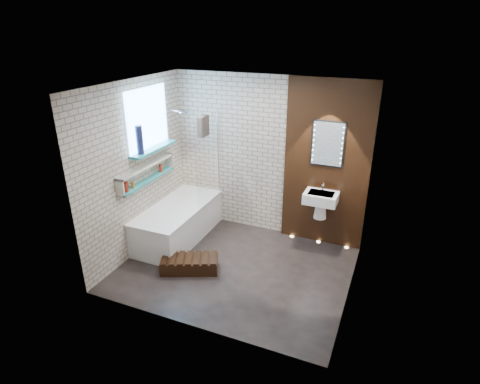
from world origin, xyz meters
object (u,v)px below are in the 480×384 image
at_px(walnut_step, 190,264).
at_px(washbasin, 321,201).
at_px(led_mirror, 328,144).
at_px(bath_screen, 208,159).
at_px(bathtub, 178,222).

bearing_deg(walnut_step, washbasin, 41.56).
xyz_separation_m(washbasin, led_mirror, (0.00, 0.16, 0.86)).
height_order(led_mirror, walnut_step, led_mirror).
bearing_deg(bath_screen, walnut_step, -77.22).
height_order(bathtub, led_mirror, led_mirror).
xyz_separation_m(bath_screen, walnut_step, (0.27, -1.19, -1.19)).
bearing_deg(walnut_step, bath_screen, 102.78).
distance_m(led_mirror, walnut_step, 2.68).
bearing_deg(bathtub, led_mirror, 19.78).
distance_m(bathtub, walnut_step, 1.00).
bearing_deg(led_mirror, washbasin, -90.00).
relative_size(bath_screen, led_mirror, 2.00).
distance_m(bathtub, led_mirror, 2.68).
height_order(washbasin, walnut_step, washbasin).
relative_size(washbasin, walnut_step, 0.71).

